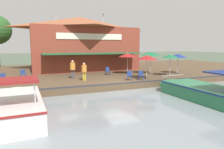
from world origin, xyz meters
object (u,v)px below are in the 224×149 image
at_px(motorboat_fourth_along, 16,104).
at_px(cafe_chair_beside_entrance, 130,75).
at_px(motorboat_nearest_quay, 201,91).
at_px(waterfront_restaurant, 81,43).
at_px(patio_umbrella_back_row, 128,55).
at_px(patio_umbrella_far_corner, 147,57).
at_px(patio_umbrella_by_entrance, 178,56).
at_px(cafe_chair_under_first_umbrella, 108,71).
at_px(patio_umbrella_mid_patio_left, 151,53).
at_px(cafe_chair_far_corner_seat, 2,78).
at_px(person_mid_patio, 84,69).
at_px(cafe_chair_back_row_seat, 23,74).
at_px(person_at_quay_edge, 73,67).
at_px(patio_umbrella_mid_patio_right, 170,56).
at_px(cafe_chair_facing_river, 141,75).

bearing_deg(motorboat_fourth_along, cafe_chair_beside_entrance, 117.66).
bearing_deg(motorboat_nearest_quay, waterfront_restaurant, -166.59).
bearing_deg(patio_umbrella_back_row, patio_umbrella_far_corner, 2.15).
height_order(patio_umbrella_by_entrance, motorboat_fourth_along, patio_umbrella_by_entrance).
bearing_deg(patio_umbrella_by_entrance, cafe_chair_under_first_umbrella, -103.89).
bearing_deg(patio_umbrella_mid_patio_left, cafe_chair_under_first_umbrella, -102.59).
height_order(cafe_chair_far_corner_seat, person_mid_patio, person_mid_patio).
height_order(cafe_chair_back_row_seat, person_mid_patio, person_mid_patio).
distance_m(cafe_chair_under_first_umbrella, motorboat_fourth_along, 12.42).
distance_m(patio_umbrella_mid_patio_left, person_mid_patio, 8.38).
bearing_deg(cafe_chair_far_corner_seat, person_at_quay_edge, 92.96).
relative_size(patio_umbrella_back_row, person_at_quay_edge, 1.37).
height_order(waterfront_restaurant, patio_umbrella_far_corner, waterfront_restaurant).
distance_m(patio_umbrella_by_entrance, motorboat_nearest_quay, 9.59).
bearing_deg(waterfront_restaurant, cafe_chair_under_first_umbrella, 7.90).
relative_size(patio_umbrella_mid_patio_left, patio_umbrella_by_entrance, 1.11).
relative_size(patio_umbrella_by_entrance, cafe_chair_back_row_seat, 2.74).
relative_size(patio_umbrella_mid_patio_left, cafe_chair_beside_entrance, 3.04).
height_order(patio_umbrella_far_corner, cafe_chair_beside_entrance, patio_umbrella_far_corner).
height_order(patio_umbrella_back_row, cafe_chair_under_first_umbrella, patio_umbrella_back_row).
height_order(patio_umbrella_mid_patio_right, cafe_chair_back_row_seat, patio_umbrella_mid_patio_right).
bearing_deg(cafe_chair_beside_entrance, patio_umbrella_by_entrance, 105.83).
height_order(patio_umbrella_far_corner, patio_umbrella_mid_patio_right, patio_umbrella_far_corner).
xyz_separation_m(waterfront_restaurant, person_mid_patio, (10.39, -2.27, -2.63)).
relative_size(patio_umbrella_mid_patio_left, person_mid_patio, 1.58).
relative_size(cafe_chair_facing_river, motorboat_nearest_quay, 0.10).
height_order(cafe_chair_far_corner_seat, cafe_chair_under_first_umbrella, same).
relative_size(person_at_quay_edge, motorboat_nearest_quay, 0.22).
height_order(person_mid_patio, person_at_quay_edge, person_at_quay_edge).
relative_size(patio_umbrella_far_corner, cafe_chair_far_corner_seat, 2.75).
distance_m(patio_umbrella_far_corner, cafe_chair_under_first_umbrella, 4.99).
distance_m(patio_umbrella_by_entrance, cafe_chair_back_row_seat, 16.80).
distance_m(patio_umbrella_far_corner, cafe_chair_back_row_seat, 12.16).
bearing_deg(cafe_chair_far_corner_seat, patio_umbrella_mid_patio_left, 91.36).
distance_m(waterfront_restaurant, cafe_chair_facing_river, 12.73).
relative_size(waterfront_restaurant, cafe_chair_far_corner_seat, 16.42).
distance_m(cafe_chair_beside_entrance, person_at_quay_edge, 5.56).
xyz_separation_m(cafe_chair_under_first_umbrella, person_at_quay_edge, (1.11, -4.08, 0.65)).
distance_m(cafe_chair_back_row_seat, cafe_chair_facing_river, 11.45).
xyz_separation_m(patio_umbrella_mid_patio_right, cafe_chair_far_corner_seat, (-1.84, -15.93, -1.62)).
bearing_deg(motorboat_fourth_along, patio_umbrella_mid_patio_left, 120.21).
bearing_deg(patio_umbrella_back_row, cafe_chair_far_corner_seat, -84.37).
bearing_deg(cafe_chair_facing_river, patio_umbrella_mid_patio_right, 103.95).
height_order(patio_umbrella_mid_patio_left, cafe_chair_beside_entrance, patio_umbrella_mid_patio_left).
distance_m(waterfront_restaurant, cafe_chair_beside_entrance, 12.30).
bearing_deg(cafe_chair_under_first_umbrella, person_at_quay_edge, -74.78).
bearing_deg(cafe_chair_far_corner_seat, patio_umbrella_by_entrance, 88.29).
xyz_separation_m(waterfront_restaurant, cafe_chair_facing_river, (12.02, 2.75, -3.18)).
xyz_separation_m(patio_umbrella_mid_patio_left, patio_umbrella_far_corner, (2.97, -2.32, -0.25)).
bearing_deg(person_at_quay_edge, cafe_chair_facing_river, 61.10).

